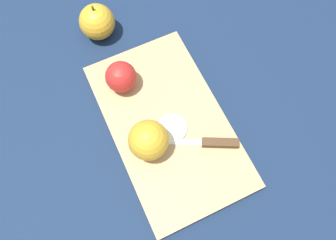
# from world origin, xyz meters

# --- Properties ---
(ground_plane) EXTENTS (4.00, 4.00, 0.00)m
(ground_plane) POSITION_xyz_m (0.00, 0.00, 0.00)
(ground_plane) COLOR #14233D
(cutting_board) EXTENTS (0.46, 0.31, 0.02)m
(cutting_board) POSITION_xyz_m (0.00, 0.00, 0.01)
(cutting_board) COLOR tan
(cutting_board) RESTS_ON ground_plane
(apple_half_left) EXTENTS (0.07, 0.07, 0.07)m
(apple_half_left) POSITION_xyz_m (-0.14, -0.03, 0.06)
(apple_half_left) COLOR red
(apple_half_left) RESTS_ON cutting_board
(apple_half_right) EXTENTS (0.09, 0.09, 0.09)m
(apple_half_right) POSITION_xyz_m (0.02, -0.06, 0.07)
(apple_half_right) COLOR gold
(apple_half_right) RESTS_ON cutting_board
(knife) EXTENTS (0.11, 0.15, 0.02)m
(knife) POSITION_xyz_m (0.10, 0.06, 0.03)
(knife) COLOR silver
(knife) RESTS_ON cutting_board
(apple_slice) EXTENTS (0.07, 0.07, 0.01)m
(apple_slice) POSITION_xyz_m (0.02, 0.00, 0.03)
(apple_slice) COLOR beige
(apple_slice) RESTS_ON cutting_board
(apple_whole) EXTENTS (0.09, 0.09, 0.10)m
(apple_whole) POSITION_xyz_m (-0.31, 0.00, 0.04)
(apple_whole) COLOR gold
(apple_whole) RESTS_ON ground_plane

